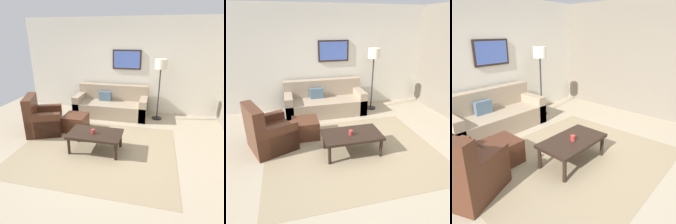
% 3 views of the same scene
% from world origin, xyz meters
% --- Properties ---
extents(ground_plane, '(8.00, 8.00, 0.00)m').
position_xyz_m(ground_plane, '(0.00, 0.00, 0.00)').
color(ground_plane, tan).
extents(rear_partition, '(6.00, 0.12, 2.80)m').
position_xyz_m(rear_partition, '(0.00, 2.60, 1.40)').
color(rear_partition, silver).
rests_on(rear_partition, ground_plane).
extents(area_rug, '(3.30, 2.65, 0.01)m').
position_xyz_m(area_rug, '(0.00, 0.00, 0.00)').
color(area_rug, '#958262').
rests_on(area_rug, ground_plane).
extents(couch_main, '(2.13, 0.90, 0.88)m').
position_xyz_m(couch_main, '(-0.14, 2.10, 0.30)').
color(couch_main, gray).
rests_on(couch_main, ground_plane).
extents(armchair_leather, '(1.04, 1.04, 0.95)m').
position_xyz_m(armchair_leather, '(-1.57, 0.52, 0.31)').
color(armchair_leather, '#4C2819').
rests_on(armchair_leather, ground_plane).
extents(ottoman, '(0.56, 0.56, 0.40)m').
position_xyz_m(ottoman, '(-0.81, 0.83, 0.20)').
color(ottoman, '#4C2819').
rests_on(ottoman, ground_plane).
extents(coffee_table, '(1.10, 0.64, 0.41)m').
position_xyz_m(coffee_table, '(-0.01, -0.02, 0.36)').
color(coffee_table, black).
rests_on(coffee_table, ground_plane).
extents(cup, '(0.08, 0.08, 0.09)m').
position_xyz_m(cup, '(-0.05, -0.06, 0.46)').
color(cup, '#B2332D').
rests_on(cup, coffee_table).
extents(lamp_standing, '(0.32, 0.32, 1.71)m').
position_xyz_m(lamp_standing, '(1.22, 2.03, 1.41)').
color(lamp_standing, black).
rests_on(lamp_standing, ground_plane).
extents(framed_artwork, '(0.85, 0.04, 0.57)m').
position_xyz_m(framed_artwork, '(0.22, 2.51, 1.61)').
color(framed_artwork, black).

